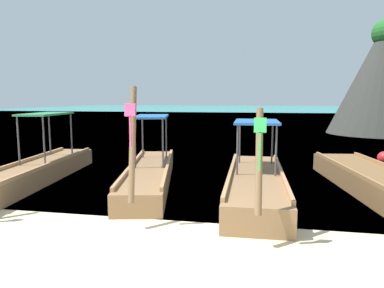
{
  "coord_description": "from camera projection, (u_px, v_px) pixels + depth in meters",
  "views": [
    {
      "loc": [
        1.68,
        -4.49,
        2.49
      ],
      "look_at": [
        0.0,
        4.32,
        1.34
      ],
      "focal_mm": 33.11,
      "sensor_mm": 36.0,
      "label": 1
    }
  ],
  "objects": [
    {
      "name": "ground",
      "position": [
        135.0,
        276.0,
        5.01
      ],
      "size": [
        120.0,
        120.0,
        0.0
      ],
      "primitive_type": "plane",
      "color": "beige"
    },
    {
      "name": "sea_water",
      "position": [
        250.0,
        112.0,
        65.72
      ],
      "size": [
        120.0,
        120.0,
        0.0
      ],
      "primitive_type": "plane",
      "color": "teal",
      "rests_on": "ground"
    },
    {
      "name": "longtail_boat_blue_ribbon",
      "position": [
        36.0,
        171.0,
        10.56
      ],
      "size": [
        1.87,
        7.0,
        2.52
      ],
      "color": "olive",
      "rests_on": "ground"
    },
    {
      "name": "longtail_boat_pink_ribbon",
      "position": [
        150.0,
        173.0,
        10.32
      ],
      "size": [
        2.37,
        6.69,
        2.74
      ],
      "color": "olive",
      "rests_on": "ground"
    },
    {
      "name": "longtail_boat_green_ribbon",
      "position": [
        256.0,
        183.0,
        9.11
      ],
      "size": [
        1.49,
        6.24,
        2.34
      ],
      "color": "olive",
      "rests_on": "ground"
    },
    {
      "name": "longtail_boat_turquoise_ribbon",
      "position": [
        374.0,
        182.0,
        9.37
      ],
      "size": [
        2.22,
        6.83,
        2.8
      ],
      "color": "brown",
      "rests_on": "ground"
    },
    {
      "name": "mooring_buoy_near",
      "position": [
        384.0,
        158.0,
        13.4
      ],
      "size": [
        0.5,
        0.5,
        0.5
      ],
      "color": "red",
      "rests_on": "sea_water"
    }
  ]
}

